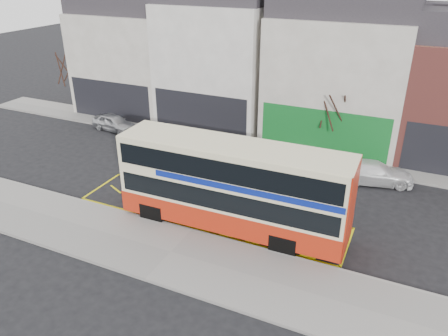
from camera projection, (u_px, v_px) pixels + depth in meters
The scene contains 15 objects.
ground at pixel (195, 228), 21.25m from camera, with size 120.00×120.00×0.00m, color black.
pavement at pixel (171, 253), 19.33m from camera, with size 40.00×4.00×0.15m, color gray.
kerb at pixel (192, 231), 20.91m from camera, with size 40.00×0.15×0.15m, color gray.
far_pavement at pixel (270, 147), 30.21m from camera, with size 50.00×3.00×0.15m, color gray.
road_markings at pixel (210, 212), 22.55m from camera, with size 14.00×3.40×0.01m, color yellow, non-canonical shape.
terrace_far_left at pixel (136, 51), 36.51m from camera, with size 8.00×8.01×10.80m.
terrace_left at pixel (223, 53), 33.27m from camera, with size 8.00×8.01×11.80m.
terrace_green_shop at pixel (341, 68), 29.98m from camera, with size 9.00×8.01×11.30m.
double_decker_bus at pixel (233, 186), 20.34m from camera, with size 10.97×2.73×4.36m.
bus_stop_post at pixel (146, 185), 20.96m from camera, with size 0.78×0.14×3.15m.
car_silver at pixel (114, 123), 33.03m from camera, with size 1.48×3.68×1.25m, color silver.
car_grey at pixel (242, 149), 28.57m from camera, with size 1.30×3.73×1.23m, color #3D4245.
car_white at pixel (374, 172), 25.31m from camera, with size 1.81×4.44×1.29m, color white.
street_tree_left at pixel (68, 60), 36.24m from camera, with size 2.87×2.87×6.20m.
street_tree_right at pixel (335, 100), 27.45m from camera, with size 2.58×2.58×5.57m.
Camera 1 is at (8.76, -15.64, 11.87)m, focal length 35.00 mm.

